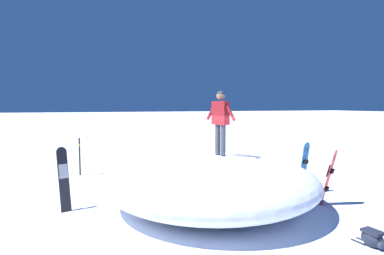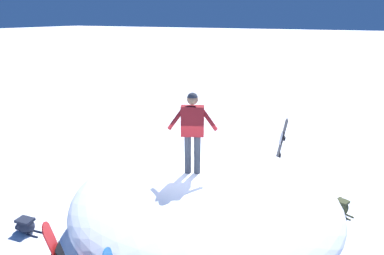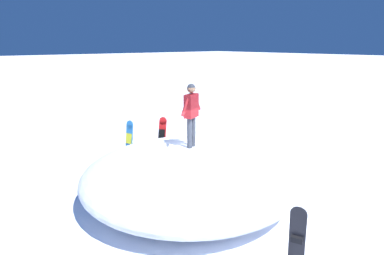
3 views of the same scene
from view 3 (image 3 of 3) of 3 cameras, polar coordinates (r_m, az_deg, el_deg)
name	(u,v)px [view 3 (image 3 of 3)]	position (r m, az deg, el deg)	size (l,w,h in m)	color
ground	(192,192)	(9.51, 0.06, -11.46)	(240.00, 240.00, 0.00)	white
snow_mound	(191,174)	(8.91, -0.23, -8.35)	(5.94, 5.83, 1.41)	white
snowboarder_standing	(191,110)	(8.65, -0.13, 3.23)	(1.00, 0.48, 1.76)	#333842
snowboard_primary_upright	(162,138)	(11.84, -5.38, -1.90)	(0.49, 0.46, 1.58)	red
snowboard_secondary_upright	(296,247)	(6.04, 18.13, -19.61)	(0.37, 0.36, 1.68)	black
snowboard_tertiary_upright	(129,143)	(11.35, -11.14, -2.71)	(0.31, 0.35, 1.63)	#2672BF
backpack_near	(226,149)	(12.70, 6.12, -3.81)	(0.67, 0.35, 0.34)	#1E2333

